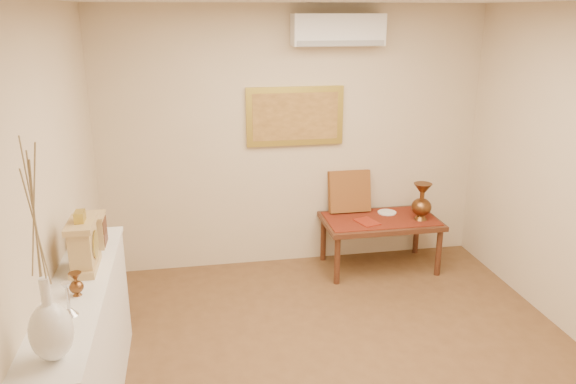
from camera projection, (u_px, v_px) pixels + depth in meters
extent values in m
cube|color=beige|center=(294.00, 140.00, 5.82)|extent=(4.00, 0.02, 2.70)
cube|color=beige|center=(39.00, 233.00, 3.37)|extent=(0.02, 4.50, 2.70)
cube|color=maroon|center=(381.00, 219.00, 5.86)|extent=(1.14, 0.59, 0.01)
cylinder|color=white|center=(387.00, 212.00, 6.01)|extent=(0.20, 0.20, 0.01)
cube|color=maroon|center=(367.00, 222.00, 5.74)|extent=(0.25, 0.29, 0.01)
cube|color=#5E1E12|center=(349.00, 191.00, 6.01)|extent=(0.45, 0.19, 0.46)
cube|color=white|center=(86.00, 356.00, 3.67)|extent=(0.35, 2.00, 0.95)
cube|color=white|center=(77.00, 288.00, 3.52)|extent=(0.37, 2.02, 0.03)
cube|color=tan|center=(86.00, 266.00, 3.74)|extent=(0.16, 0.36, 0.05)
cube|color=tan|center=(83.00, 245.00, 3.70)|extent=(0.14, 0.30, 0.25)
cylinder|color=beige|center=(95.00, 244.00, 3.71)|extent=(0.01, 0.17, 0.17)
cylinder|color=gold|center=(96.00, 244.00, 3.71)|extent=(0.01, 0.19, 0.19)
cube|color=tan|center=(81.00, 224.00, 3.65)|extent=(0.17, 0.34, 0.04)
cube|color=gold|center=(80.00, 216.00, 3.63)|extent=(0.06, 0.11, 0.07)
cube|color=tan|center=(94.00, 232.00, 4.08)|extent=(0.15, 0.20, 0.22)
cube|color=#4A2616|center=(106.00, 238.00, 4.11)|extent=(0.01, 0.17, 0.09)
cube|color=#4A2616|center=(105.00, 225.00, 4.08)|extent=(0.01, 0.17, 0.09)
cube|color=tan|center=(92.00, 216.00, 4.05)|extent=(0.16, 0.21, 0.02)
cube|color=#4A2616|center=(380.00, 221.00, 5.87)|extent=(1.20, 0.70, 0.05)
cylinder|color=#4A2616|center=(337.00, 261.00, 5.59)|extent=(0.06, 0.06, 0.50)
cylinder|color=#4A2616|center=(439.00, 253.00, 5.78)|extent=(0.06, 0.06, 0.50)
cylinder|color=#4A2616|center=(323.00, 239.00, 6.13)|extent=(0.06, 0.06, 0.50)
cylinder|color=#4A2616|center=(416.00, 232.00, 6.32)|extent=(0.06, 0.06, 0.50)
cube|color=gold|center=(295.00, 116.00, 5.72)|extent=(1.00, 0.05, 0.60)
cube|color=#AC7F3B|center=(296.00, 117.00, 5.69)|extent=(0.88, 0.01, 0.48)
cube|color=silver|center=(338.00, 30.00, 5.43)|extent=(0.90, 0.24, 0.30)
cube|color=gray|center=(341.00, 43.00, 5.35)|extent=(0.86, 0.02, 0.05)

